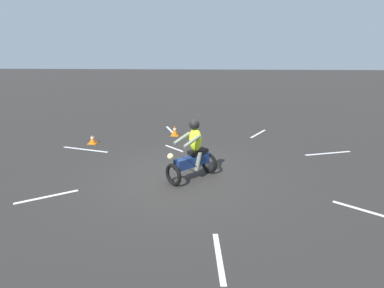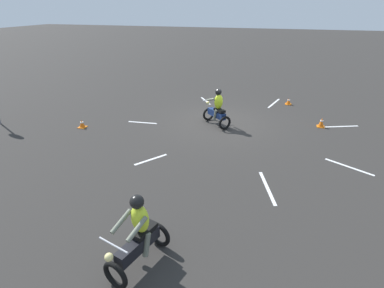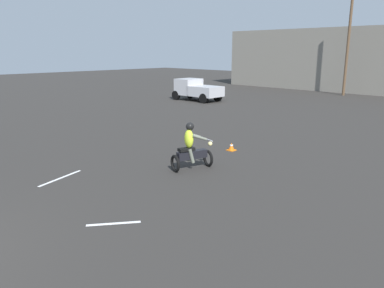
{
  "view_description": "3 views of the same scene",
  "coord_description": "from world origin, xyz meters",
  "px_view_note": "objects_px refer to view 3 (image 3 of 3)",
  "views": [
    {
      "loc": [
        7.68,
        0.86,
        3.3
      ],
      "look_at": [
        0.08,
        0.3,
        1.0
      ],
      "focal_mm": 28.0,
      "sensor_mm": 36.0,
      "label": 1
    },
    {
      "loc": [
        -2.44,
        12.59,
        4.9
      ],
      "look_at": [
        -0.01,
        4.41,
        0.9
      ],
      "focal_mm": 28.0,
      "sensor_mm": 36.0,
      "label": 2
    },
    {
      "loc": [
        8.63,
        -0.3,
        4.01
      ],
      "look_at": [
        -0.1,
        8.52,
        0.9
      ],
      "focal_mm": 35.0,
      "sensor_mm": 36.0,
      "label": 3
    }
  ],
  "objects_px": {
    "motorcycle_rider_background": "(191,149)",
    "pickup_truck": "(196,89)",
    "traffic_cone_near_right": "(231,147)",
    "utility_pole_far": "(348,49)"
  },
  "relations": [
    {
      "from": "traffic_cone_near_right",
      "to": "utility_pole_far",
      "type": "distance_m",
      "value": 23.34
    },
    {
      "from": "pickup_truck",
      "to": "traffic_cone_near_right",
      "type": "distance_m",
      "value": 15.93
    },
    {
      "from": "motorcycle_rider_background",
      "to": "pickup_truck",
      "type": "bearing_deg",
      "value": 149.72
    },
    {
      "from": "pickup_truck",
      "to": "motorcycle_rider_background",
      "type": "bearing_deg",
      "value": -137.76
    },
    {
      "from": "pickup_truck",
      "to": "traffic_cone_near_right",
      "type": "bearing_deg",
      "value": -131.98
    },
    {
      "from": "motorcycle_rider_background",
      "to": "pickup_truck",
      "type": "relative_size",
      "value": 0.4
    },
    {
      "from": "motorcycle_rider_background",
      "to": "pickup_truck",
      "type": "xyz_separation_m",
      "value": [
        -12.64,
        13.34,
        0.2
      ]
    },
    {
      "from": "traffic_cone_near_right",
      "to": "utility_pole_far",
      "type": "relative_size",
      "value": 0.04
    },
    {
      "from": "motorcycle_rider_background",
      "to": "traffic_cone_near_right",
      "type": "height_order",
      "value": "motorcycle_rider_background"
    },
    {
      "from": "traffic_cone_near_right",
      "to": "pickup_truck",
      "type": "bearing_deg",
      "value": 139.23
    }
  ]
}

